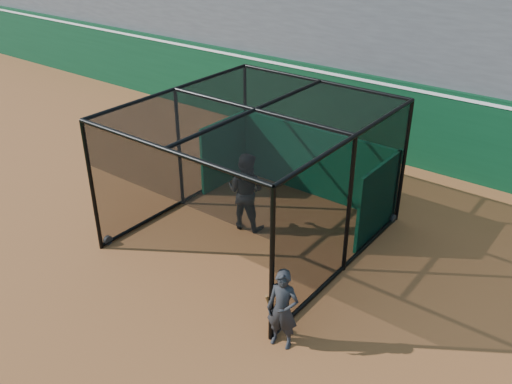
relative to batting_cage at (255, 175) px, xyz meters
The scene contains 5 objects.
ground 2.99m from the batting_cage, 108.60° to the right, with size 120.00×120.00×0.00m, color brown.
outfield_wall 6.14m from the batting_cage, 97.61° to the left, with size 50.00×0.50×2.50m.
batting_cage is the anchor object (origin of this frame).
batter 0.70m from the batting_cage, 164.85° to the left, with size 0.95×0.74×1.95m, color black.
on_deck_player 3.86m from the batting_cage, 45.25° to the right, with size 0.65×0.51×1.58m.
Camera 1 is at (7.59, -6.39, 7.02)m, focal length 38.00 mm.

